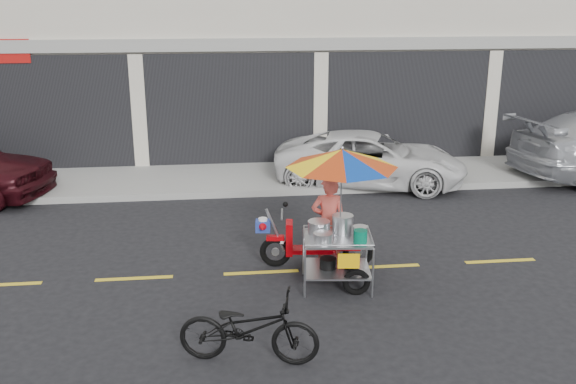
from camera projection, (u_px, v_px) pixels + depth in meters
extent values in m
plane|color=black|center=(383.00, 267.00, 10.49)|extent=(90.00, 90.00, 0.00)
cube|color=gray|center=(326.00, 173.00, 15.68)|extent=(45.00, 3.00, 0.15)
cube|color=beige|center=(300.00, 3.00, 19.27)|extent=(36.00, 8.00, 8.00)
cube|color=black|center=(320.00, 111.00, 16.20)|extent=(35.28, 0.06, 2.90)
cube|color=gray|center=(321.00, 44.00, 15.69)|extent=(36.00, 0.12, 0.30)
cube|color=gold|center=(383.00, 266.00, 10.48)|extent=(42.00, 0.10, 0.01)
imported|color=silver|center=(371.00, 159.00, 14.87)|extent=(4.77, 3.17, 1.22)
imported|color=black|center=(249.00, 328.00, 7.66)|extent=(1.79, 0.96, 0.89)
torus|color=black|center=(275.00, 252.00, 10.44)|extent=(0.52, 0.16, 0.51)
torus|color=black|center=(358.00, 252.00, 10.44)|extent=(0.52, 0.16, 0.51)
cylinder|color=#9EA0A5|center=(275.00, 252.00, 10.44)|extent=(0.13, 0.07, 0.13)
cylinder|color=#9EA0A5|center=(358.00, 252.00, 10.44)|extent=(0.13, 0.07, 0.13)
cube|color=#AE0309|center=(275.00, 238.00, 10.37)|extent=(0.30, 0.14, 0.07)
cylinder|color=#9EA0A5|center=(275.00, 230.00, 10.33)|extent=(0.33, 0.08, 0.73)
cube|color=#AE0309|center=(289.00, 238.00, 10.36)|extent=(0.14, 0.32, 0.54)
cube|color=#AE0309|center=(314.00, 250.00, 10.43)|extent=(0.75, 0.33, 0.07)
cube|color=#AE0309|center=(339.00, 238.00, 10.36)|extent=(0.70, 0.31, 0.36)
cube|color=black|center=(334.00, 226.00, 10.30)|extent=(0.61, 0.28, 0.09)
cylinder|color=#9EA0A5|center=(282.00, 214.00, 10.25)|extent=(0.09, 0.50, 0.03)
sphere|color=black|center=(285.00, 204.00, 10.39)|extent=(0.09, 0.09, 0.09)
cylinder|color=white|center=(282.00, 241.00, 10.38)|extent=(0.12, 0.12, 0.05)
cube|color=navy|center=(263.00, 226.00, 10.30)|extent=(0.26, 0.22, 0.18)
cylinder|color=white|center=(263.00, 219.00, 10.27)|extent=(0.16, 0.16, 0.05)
cone|color=#AE0309|center=(263.00, 228.00, 10.15)|extent=(0.18, 0.22, 0.16)
torus|color=black|center=(356.00, 282.00, 9.46)|extent=(0.42, 0.14, 0.41)
cylinder|color=#9EA0A5|center=(305.00, 273.00, 9.32)|extent=(0.04, 0.04, 0.77)
cylinder|color=#9EA0A5|center=(304.00, 252.00, 10.10)|extent=(0.04, 0.04, 0.77)
cylinder|color=#9EA0A5|center=(373.00, 273.00, 9.32)|extent=(0.04, 0.04, 0.77)
cylinder|color=#9EA0A5|center=(366.00, 252.00, 10.10)|extent=(0.04, 0.04, 0.77)
cube|color=#9EA0A5|center=(337.00, 269.00, 9.74)|extent=(1.08, 0.92, 0.03)
cube|color=#9EA0A5|center=(337.00, 238.00, 9.60)|extent=(1.08, 0.92, 0.04)
cylinder|color=#9EA0A5|center=(340.00, 245.00, 9.19)|extent=(0.99, 0.14, 0.02)
cylinder|color=#9EA0A5|center=(336.00, 226.00, 9.97)|extent=(0.99, 0.14, 0.02)
cylinder|color=#9EA0A5|center=(304.00, 235.00, 9.58)|extent=(0.12, 0.81, 0.02)
cylinder|color=#9EA0A5|center=(371.00, 235.00, 9.58)|extent=(0.12, 0.81, 0.02)
cylinder|color=#9EA0A5|center=(335.00, 258.00, 10.13)|extent=(0.11, 0.68, 0.04)
cylinder|color=#9EA0A5|center=(335.00, 232.00, 10.00)|extent=(0.11, 0.68, 0.04)
cube|color=#F0B005|center=(349.00, 261.00, 9.24)|extent=(0.32, 0.05, 0.23)
cylinder|color=#B7B7BC|center=(319.00, 228.00, 9.74)|extent=(0.37, 0.37, 0.18)
cylinder|color=#B7B7BC|center=(343.00, 225.00, 9.74)|extent=(0.35, 0.35, 0.27)
cylinder|color=#B7B7BC|center=(360.00, 232.00, 9.61)|extent=(0.24, 0.24, 0.14)
cylinder|color=#B7B7BC|center=(323.00, 238.00, 9.42)|extent=(0.31, 0.31, 0.11)
cylinder|color=#046446|center=(360.00, 237.00, 9.35)|extent=(0.22, 0.22, 0.20)
cylinder|color=black|center=(328.00, 263.00, 9.71)|extent=(0.28, 0.28, 0.16)
cylinder|color=black|center=(352.00, 264.00, 9.72)|extent=(0.24, 0.24, 0.14)
cylinder|color=#9EA0A5|center=(341.00, 194.00, 9.48)|extent=(0.02, 0.02, 1.35)
sphere|color=#9EA0A5|center=(342.00, 148.00, 9.28)|extent=(0.05, 0.05, 0.05)
imported|color=#E25548|center=(329.00, 222.00, 10.29)|extent=(0.60, 0.43, 1.53)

